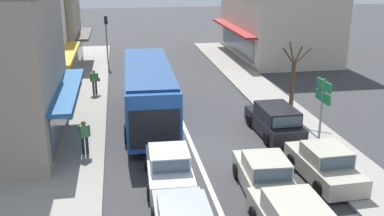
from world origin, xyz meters
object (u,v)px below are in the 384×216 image
at_px(parked_sedan_kerb_front, 324,165).
at_px(directional_road_sign, 323,98).
at_px(pedestrian_browsing_midblock, 84,135).
at_px(city_bus, 149,89).
at_px(street_tree_right, 293,83).
at_px(pedestrian_with_handbag_near, 95,80).
at_px(traffic_light_downstreet, 106,32).
at_px(parked_wagon_kerb_second, 275,121).
at_px(sedan_adjacent_lane_lead, 265,176).
at_px(sedan_behind_bus_mid, 169,168).

relative_size(parked_sedan_kerb_front, directional_road_sign, 1.18).
bearing_deg(pedestrian_browsing_midblock, city_bus, 53.15).
xyz_separation_m(directional_road_sign, street_tree_right, (0.56, 4.94, -0.65)).
distance_m(city_bus, pedestrian_browsing_midblock, 5.49).
height_order(city_bus, pedestrian_with_handbag_near, city_bus).
xyz_separation_m(parked_sedan_kerb_front, street_tree_right, (1.48, 7.50, 1.39)).
height_order(parked_sedan_kerb_front, traffic_light_downstreet, traffic_light_downstreet).
bearing_deg(city_bus, parked_wagon_kerb_second, -26.09).
bearing_deg(pedestrian_with_handbag_near, traffic_light_downstreet, 85.54).
distance_m(sedan_adjacent_lane_lead, parked_wagon_kerb_second, 6.26).
height_order(sedan_adjacent_lane_lead, street_tree_right, street_tree_right).
relative_size(city_bus, parked_sedan_kerb_front, 2.56).
bearing_deg(pedestrian_with_handbag_near, directional_road_sign, -46.89).
bearing_deg(traffic_light_downstreet, sedan_behind_bus_mid, -83.22).
bearing_deg(traffic_light_downstreet, parked_sedan_kerb_front, -68.97).
height_order(parked_sedan_kerb_front, street_tree_right, street_tree_right).
height_order(parked_sedan_kerb_front, directional_road_sign, directional_road_sign).
height_order(sedan_behind_bus_mid, traffic_light_downstreet, traffic_light_downstreet).
xyz_separation_m(parked_sedan_kerb_front, parked_wagon_kerb_second, (-0.31, 5.18, 0.08)).
xyz_separation_m(traffic_light_downstreet, pedestrian_with_handbag_near, (-0.74, -9.50, -1.79)).
relative_size(traffic_light_downstreet, pedestrian_with_handbag_near, 2.58).
distance_m(city_bus, street_tree_right, 8.08).
distance_m(parked_sedan_kerb_front, street_tree_right, 7.77).
xyz_separation_m(city_bus, directional_road_sign, (7.49, -5.69, 0.82)).
distance_m(city_bus, sedan_behind_bus_mid, 7.59).
distance_m(traffic_light_downstreet, directional_road_sign, 23.16).
xyz_separation_m(city_bus, pedestrian_with_handbag_near, (-3.20, 5.73, -0.81)).
bearing_deg(traffic_light_downstreet, city_bus, -80.84).
bearing_deg(parked_sedan_kerb_front, traffic_light_downstreet, 111.03).
bearing_deg(sedan_behind_bus_mid, parked_wagon_kerb_second, 36.36).
height_order(sedan_adjacent_lane_lead, sedan_behind_bus_mid, same).
relative_size(parked_wagon_kerb_second, pedestrian_browsing_midblock, 2.79).
distance_m(sedan_adjacent_lane_lead, parked_sedan_kerb_front, 2.79).
bearing_deg(street_tree_right, sedan_adjacent_lane_lead, -117.47).
xyz_separation_m(parked_sedan_kerb_front, pedestrian_browsing_midblock, (-9.82, 3.90, 0.40)).
height_order(sedan_adjacent_lane_lead, parked_sedan_kerb_front, same).
bearing_deg(sedan_behind_bus_mid, pedestrian_browsing_midblock, 138.04).
distance_m(street_tree_right, pedestrian_browsing_midblock, 11.90).
bearing_deg(traffic_light_downstreet, directional_road_sign, -64.57).
xyz_separation_m(parked_sedan_kerb_front, traffic_light_downstreet, (-9.02, 23.47, 2.19)).
height_order(parked_wagon_kerb_second, pedestrian_with_handbag_near, pedestrian_with_handbag_near).
bearing_deg(parked_wagon_kerb_second, pedestrian_browsing_midblock, -172.33).
height_order(city_bus, traffic_light_downstreet, traffic_light_downstreet).
bearing_deg(traffic_light_downstreet, street_tree_right, -56.67).
bearing_deg(pedestrian_browsing_midblock, directional_road_sign, -7.13).
bearing_deg(parked_sedan_kerb_front, city_bus, 128.54).
xyz_separation_m(parked_wagon_kerb_second, directional_road_sign, (1.23, -2.62, 1.96)).
xyz_separation_m(parked_sedan_kerb_front, directional_road_sign, (0.92, 2.55, 2.04)).
bearing_deg(parked_wagon_kerb_second, parked_sedan_kerb_front, -86.57).
bearing_deg(parked_wagon_kerb_second, city_bus, 153.91).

